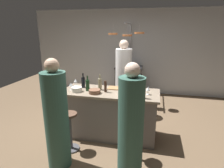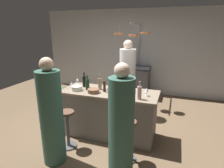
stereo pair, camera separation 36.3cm
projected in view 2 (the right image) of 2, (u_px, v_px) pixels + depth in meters
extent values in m
plane|color=brown|center=(110.00, 134.00, 3.78)|extent=(9.00, 9.00, 0.00)
cube|color=#B2B7BC|center=(140.00, 52.00, 6.01)|extent=(6.40, 0.16, 2.60)
cube|color=slate|center=(109.00, 114.00, 3.66)|extent=(1.72, 0.66, 0.86)
cube|color=gray|center=(109.00, 92.00, 3.54)|extent=(1.80, 0.72, 0.04)
cube|color=#47474C|center=(136.00, 82.00, 5.89)|extent=(0.76, 0.60, 0.86)
cube|color=black|center=(137.00, 68.00, 5.76)|extent=(0.80, 0.64, 0.03)
cylinder|color=white|center=(127.00, 82.00, 4.53)|extent=(0.38, 0.38, 1.57)
sphere|color=beige|center=(128.00, 45.00, 4.28)|extent=(0.21, 0.21, 0.21)
cylinder|color=#4C4C51|center=(127.00, 159.00, 3.05)|extent=(0.28, 0.28, 0.02)
cylinder|color=#4C4C51|center=(128.00, 141.00, 2.96)|extent=(0.06, 0.06, 0.62)
cylinder|color=brown|center=(128.00, 122.00, 2.87)|extent=(0.26, 0.26, 0.04)
cylinder|color=#33594C|center=(121.00, 130.00, 2.53)|extent=(0.34, 0.34, 1.44)
sphere|color=beige|center=(122.00, 71.00, 2.30)|extent=(0.20, 0.20, 0.20)
cylinder|color=#4C4C51|center=(69.00, 146.00, 3.39)|extent=(0.28, 0.28, 0.02)
cylinder|color=#4C4C51|center=(68.00, 130.00, 3.30)|extent=(0.06, 0.06, 0.62)
cylinder|color=brown|center=(66.00, 112.00, 3.21)|extent=(0.26, 0.26, 0.04)
cylinder|color=#33594C|center=(52.00, 119.00, 2.84)|extent=(0.35, 0.35, 1.46)
sphere|color=#D8AD8C|center=(46.00, 64.00, 2.61)|extent=(0.20, 0.20, 0.20)
cylinder|color=gray|center=(139.00, 60.00, 5.93)|extent=(0.04, 0.04, 2.15)
cylinder|color=gray|center=(135.00, 23.00, 5.06)|extent=(0.04, 1.26, 0.04)
cylinder|color=#B26638|center=(119.00, 34.00, 4.76)|extent=(0.23, 0.23, 0.04)
cylinder|color=gray|center=(119.00, 28.00, 4.75)|extent=(0.01, 0.01, 0.26)
cylinder|color=#B26638|center=(133.00, 35.00, 4.73)|extent=(0.24, 0.24, 0.04)
cylinder|color=gray|center=(133.00, 29.00, 4.64)|extent=(0.01, 0.01, 0.29)
cylinder|color=#B26638|center=(145.00, 33.00, 4.61)|extent=(0.25, 0.25, 0.04)
cylinder|color=gray|center=(145.00, 28.00, 4.54)|extent=(0.01, 0.01, 0.23)
cylinder|color=brown|center=(65.00, 102.00, 5.19)|extent=(0.24, 0.24, 0.16)
sphere|color=#2D6633|center=(64.00, 93.00, 5.12)|extent=(0.36, 0.36, 0.36)
cube|color=#997047|center=(117.00, 88.00, 3.68)|extent=(0.32, 0.22, 0.02)
cylinder|color=#382319|center=(104.00, 86.00, 3.48)|extent=(0.05, 0.05, 0.21)
cylinder|color=black|center=(84.00, 82.00, 3.79)|extent=(0.07, 0.07, 0.20)
cylinder|color=black|center=(84.00, 75.00, 3.75)|extent=(0.03, 0.03, 0.08)
cylinder|color=#B78C8E|center=(139.00, 93.00, 3.11)|extent=(0.07, 0.07, 0.22)
cylinder|color=#B78C8E|center=(140.00, 84.00, 3.07)|extent=(0.03, 0.03, 0.08)
cylinder|color=#193D23|center=(126.00, 87.00, 3.43)|extent=(0.07, 0.07, 0.22)
cylinder|color=#193D23|center=(126.00, 79.00, 3.39)|extent=(0.03, 0.03, 0.08)
cylinder|color=gray|center=(100.00, 84.00, 3.62)|extent=(0.07, 0.07, 0.21)
cylinder|color=gray|center=(100.00, 76.00, 3.58)|extent=(0.03, 0.03, 0.08)
cylinder|color=#143319|center=(87.00, 85.00, 3.59)|extent=(0.07, 0.07, 0.20)
cylinder|color=#143319|center=(87.00, 77.00, 3.55)|extent=(0.03, 0.03, 0.08)
cylinder|color=silver|center=(72.00, 89.00, 3.68)|extent=(0.06, 0.06, 0.01)
cylinder|color=silver|center=(72.00, 87.00, 3.67)|extent=(0.01, 0.01, 0.07)
cone|color=silver|center=(72.00, 83.00, 3.65)|extent=(0.07, 0.07, 0.06)
cylinder|color=silver|center=(146.00, 96.00, 3.29)|extent=(0.06, 0.06, 0.01)
cylinder|color=silver|center=(146.00, 93.00, 3.28)|extent=(0.01, 0.01, 0.07)
cone|color=silver|center=(147.00, 90.00, 3.26)|extent=(0.07, 0.07, 0.06)
cylinder|color=silver|center=(78.00, 84.00, 3.95)|extent=(0.06, 0.06, 0.01)
cylinder|color=silver|center=(78.00, 83.00, 3.94)|extent=(0.01, 0.01, 0.07)
cone|color=silver|center=(77.00, 79.00, 3.92)|extent=(0.07, 0.07, 0.06)
cylinder|color=brown|center=(93.00, 91.00, 3.45)|extent=(0.21, 0.21, 0.07)
cylinder|color=silver|center=(77.00, 88.00, 3.58)|extent=(0.20, 0.20, 0.08)
cylinder|color=#B7B7BC|center=(122.00, 94.00, 3.30)|extent=(0.15, 0.15, 0.06)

